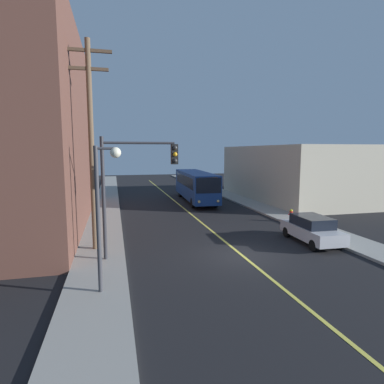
% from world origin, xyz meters
% --- Properties ---
extents(ground_plane, '(120.00, 120.00, 0.00)m').
position_xyz_m(ground_plane, '(0.00, 0.00, 0.00)').
color(ground_plane, black).
extents(sidewalk_left, '(2.50, 90.00, 0.15)m').
position_xyz_m(sidewalk_left, '(-7.25, 10.00, 0.07)').
color(sidewalk_left, gray).
rests_on(sidewalk_left, ground).
extents(sidewalk_right, '(2.50, 90.00, 0.15)m').
position_xyz_m(sidewalk_right, '(7.25, 10.00, 0.07)').
color(sidewalk_right, gray).
rests_on(sidewalk_right, ground).
extents(lane_stripe_center, '(0.16, 60.00, 0.01)m').
position_xyz_m(lane_stripe_center, '(0.00, 15.00, 0.01)').
color(lane_stripe_center, '#D8CC4C').
rests_on(lane_stripe_center, ground).
extents(building_left_brick, '(10.00, 22.25, 13.51)m').
position_xyz_m(building_left_brick, '(-13.49, 10.60, 6.75)').
color(building_left_brick, brown).
rests_on(building_left_brick, ground).
extents(building_right_warehouse, '(12.00, 18.65, 6.04)m').
position_xyz_m(building_right_warehouse, '(14.50, 17.57, 3.02)').
color(building_right_warehouse, beige).
rests_on(building_right_warehouse, ground).
extents(city_bus, '(3.13, 12.24, 3.20)m').
position_xyz_m(city_bus, '(2.20, 18.46, 1.82)').
color(city_bus, navy).
rests_on(city_bus, ground).
extents(parked_car_silver, '(1.96, 4.46, 1.62)m').
position_xyz_m(parked_car_silver, '(4.93, 1.23, 0.84)').
color(parked_car_silver, '#B7B7BC').
rests_on(parked_car_silver, ground).
extents(utility_pole_near, '(2.40, 0.28, 10.99)m').
position_xyz_m(utility_pole_near, '(-7.53, 2.65, 6.16)').
color(utility_pole_near, brown).
rests_on(utility_pole_near, sidewalk_left).
extents(traffic_signal_left_corner, '(3.75, 0.48, 6.00)m').
position_xyz_m(traffic_signal_left_corner, '(-5.41, 0.75, 4.30)').
color(traffic_signal_left_corner, '#2D2D33').
rests_on(traffic_signal_left_corner, sidewalk_left).
extents(street_lamp_left, '(0.98, 0.40, 5.50)m').
position_xyz_m(street_lamp_left, '(-6.83, -3.01, 3.74)').
color(street_lamp_left, '#38383D').
rests_on(street_lamp_left, sidewalk_left).
extents(fire_hydrant, '(0.44, 0.26, 0.84)m').
position_xyz_m(fire_hydrant, '(6.85, 6.68, 0.58)').
color(fire_hydrant, red).
rests_on(fire_hydrant, sidewalk_right).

